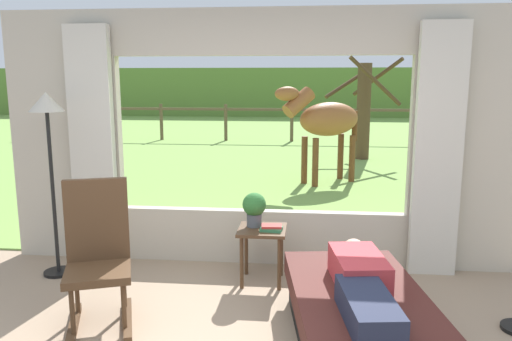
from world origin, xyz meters
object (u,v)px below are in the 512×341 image
Objects in this scene: rocking_chair at (98,255)px; book_stack at (271,228)px; reclining_person at (361,281)px; side_table at (262,238)px; pasture_tree at (364,107)px; potted_plant at (254,207)px; horse at (326,120)px; floor_lamp_left at (48,129)px; recliner_sofa at (359,319)px.

book_stack is (1.28, 0.83, -0.00)m from rocking_chair.
book_stack is at bearing 114.55° from reclining_person.
side_table is 7.70m from pasture_tree.
potted_plant is (1.11, 0.95, 0.16)m from rocking_chair.
potted_plant reaches higher than side_table.
horse is at bearing 82.20° from book_stack.
potted_plant is 0.14× the size of pasture_tree.
floor_lamp_left is (-2.00, -0.01, 1.00)m from side_table.
potted_plant is 1.53× the size of book_stack.
book_stack is at bearing 135.35° from horse.
potted_plant is 0.18× the size of floor_lamp_left.
side_table is 0.16m from book_stack.
reclining_person is 0.61× the size of pasture_tree.
reclining_person is 8.70m from pasture_tree.
floor_lamp_left is (-0.81, 0.89, 0.88)m from rocking_chair.
recliner_sofa is 8.68m from pasture_tree.
side_table is 2.23m from floor_lamp_left.
reclining_person is at bearing -55.99° from side_table.
side_table is (-0.78, 1.16, -0.10)m from reclining_person.
floor_lamp_left reaches higher than rocking_chair.
recliner_sofa is 1.04× the size of horse.
pasture_tree is at bearing 63.67° from floor_lamp_left.
side_table is at bearing 0.15° from floor_lamp_left.
potted_plant is at bearing 20.60° from rocking_chair.
rocking_chair is at bearing 164.66° from reclining_person.
recliner_sofa is 0.77× the size of pasture_tree.
pasture_tree is at bearing 76.20° from recliner_sofa.
book_stack is 0.12× the size of floor_lamp_left.
side_table is 2.49× the size of book_stack.
recliner_sofa is at bearing -26.28° from rocking_chair.
reclining_person reaches higher than side_table.
pasture_tree is (3.70, 7.47, -0.19)m from floor_lamp_left.
recliner_sofa is 5.64× the size of potted_plant.
side_table is 0.29m from potted_plant.
reclining_person is at bearing 143.76° from horse.
book_stack is 7.73m from pasture_tree.
side_table is at bearing -36.87° from potted_plant.
side_table is at bearing 116.31° from reclining_person.
horse is 3.08m from pasture_tree.
pasture_tree is at bearing 50.87° from rocking_chair.
horse reaches higher than potted_plant.
floor_lamp_left reaches higher than potted_plant.
potted_plant is 2.05m from floor_lamp_left.
book_stack is at bearing -1.56° from floor_lamp_left.
potted_plant is 7.63m from pasture_tree.
pasture_tree reaches higher than horse.
reclining_person is 5.74m from horse.
side_table is at bearing 145.41° from book_stack.
floor_lamp_left is 1.02× the size of horse.
rocking_chair reaches higher than recliner_sofa.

